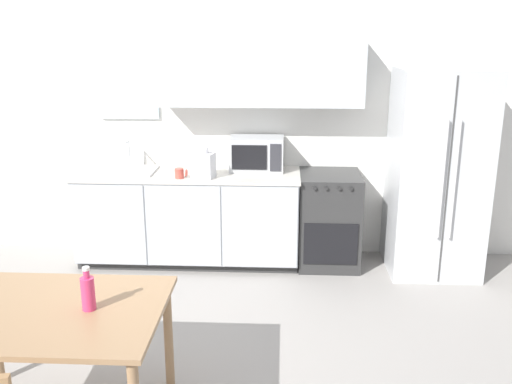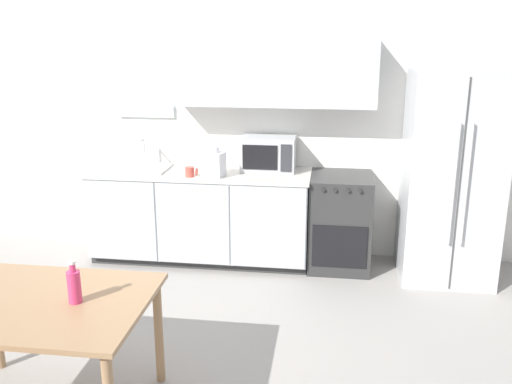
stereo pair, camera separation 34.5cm
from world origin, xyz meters
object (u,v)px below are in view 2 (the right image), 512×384
Objects in this scene: oven_range at (340,222)px; refrigerator at (451,177)px; drink_bottle at (74,285)px; coffee_mug at (190,172)px; microwave at (268,154)px; dining_table at (40,315)px.

oven_range is 1.07m from refrigerator.
coffee_mug is at bearing 87.03° from drink_bottle.
coffee_mug is at bearing -176.11° from refrigerator.
microwave is 2.66m from drink_bottle.
oven_range is at bearing 9.44° from coffee_mug.
oven_range is 0.72× the size of dining_table.
coffee_mug is 0.09× the size of dining_table.
dining_table is at bearing -98.56° from coffee_mug.
drink_bottle reaches higher than dining_table.
refrigerator reaches higher than dining_table.
oven_range is 7.80× the size of coffee_mug.
drink_bottle is at bearing 3.35° from dining_table.
drink_bottle is (-0.79, -2.53, -0.22)m from microwave.
microwave is (-0.69, 0.11, 0.61)m from oven_range.
coffee_mug is (-1.37, -0.23, 0.50)m from oven_range.
dining_table is (-1.01, -2.54, -0.41)m from microwave.
oven_range is 1.47m from coffee_mug.
oven_range reaches higher than dining_table.
drink_bottle is at bearing -92.97° from coffee_mug.
drink_bottle is (-0.11, -2.19, -0.10)m from coffee_mug.
refrigerator reaches higher than microwave.
microwave is (-1.65, 0.18, 0.12)m from refrigerator.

